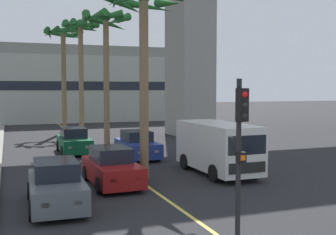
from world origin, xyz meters
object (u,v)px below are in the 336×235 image
(car_queue_second, at_px, (74,141))
(palm_tree_far_median, at_px, (63,47))
(palm_tree_near_median, at_px, (81,40))
(palm_tree_mid_median, at_px, (142,27))
(delivery_van, at_px, (218,146))
(palm_tree_farthest_median, at_px, (106,36))
(car_queue_fourth, at_px, (56,186))
(car_queue_third, at_px, (112,168))
(car_queue_front, at_px, (137,145))
(traffic_light_median_near, at_px, (240,143))

(car_queue_second, bearing_deg, palm_tree_far_median, 85.53)
(palm_tree_near_median, xyz_separation_m, palm_tree_far_median, (-0.15, 8.69, 0.28))
(palm_tree_mid_median, relative_size, palm_tree_far_median, 0.88)
(delivery_van, xyz_separation_m, palm_tree_far_median, (-4.33, 21.55, 6.32))
(car_queue_second, bearing_deg, palm_tree_farthest_median, -62.38)
(car_queue_second, relative_size, car_queue_fourth, 0.99)
(car_queue_third, xyz_separation_m, palm_tree_farthest_median, (1.25, 6.58, 6.16))
(car_queue_second, distance_m, car_queue_fourth, 12.11)
(palm_tree_mid_median, bearing_deg, car_queue_third, -156.71)
(palm_tree_near_median, bearing_deg, delivery_van, -72.01)
(car_queue_third, relative_size, palm_tree_far_median, 0.44)
(car_queue_front, relative_size, car_queue_second, 1.00)
(delivery_van, bearing_deg, car_queue_third, -174.06)
(palm_tree_near_median, xyz_separation_m, palm_tree_mid_median, (0.60, -12.72, -0.73))
(car_queue_second, height_order, delivery_van, delivery_van)
(delivery_van, xyz_separation_m, palm_tree_near_median, (-4.18, 12.86, 6.03))
(car_queue_third, bearing_deg, palm_tree_farthest_median, 79.21)
(car_queue_front, xyz_separation_m, palm_tree_farthest_median, (-1.67, 0.39, 6.16))
(car_queue_third, xyz_separation_m, traffic_light_median_near, (1.04, -8.55, 1.99))
(car_queue_second, height_order, car_queue_third, same)
(palm_tree_mid_median, relative_size, palm_tree_farthest_median, 0.99)
(traffic_light_median_near, bearing_deg, palm_tree_farthest_median, 89.19)
(palm_tree_far_median, relative_size, palm_tree_farthest_median, 1.13)
(car_queue_third, distance_m, palm_tree_mid_median, 6.11)
(car_queue_third, bearing_deg, traffic_light_median_near, -83.07)
(delivery_van, bearing_deg, car_queue_fourth, -157.84)
(traffic_light_median_near, bearing_deg, car_queue_third, 96.93)
(car_queue_second, distance_m, car_queue_third, 9.33)
(car_queue_front, bearing_deg, traffic_light_median_near, -97.27)
(delivery_van, bearing_deg, palm_tree_mid_median, 177.82)
(car_queue_front, bearing_deg, car_queue_second, 134.70)
(traffic_light_median_near, bearing_deg, car_queue_front, 82.73)
(car_queue_front, relative_size, palm_tree_mid_median, 0.50)
(palm_tree_far_median, bearing_deg, car_queue_fourth, -97.62)
(delivery_van, distance_m, traffic_light_median_near, 10.07)
(car_queue_front, xyz_separation_m, car_queue_fourth, (-5.41, -8.76, 0.00))
(car_queue_fourth, xyz_separation_m, traffic_light_median_near, (3.53, -5.98, 1.99))
(palm_tree_farthest_median, bearing_deg, car_queue_front, -13.16)
(car_queue_front, bearing_deg, palm_tree_mid_median, -103.86)
(traffic_light_median_near, relative_size, palm_tree_near_median, 0.48)
(car_queue_front, height_order, palm_tree_mid_median, palm_tree_mid_median)
(car_queue_fourth, height_order, palm_tree_near_median, palm_tree_near_median)
(car_queue_second, distance_m, palm_tree_near_median, 7.84)
(car_queue_front, relative_size, car_queue_third, 0.99)
(traffic_light_median_near, bearing_deg, palm_tree_far_median, 90.42)
(palm_tree_near_median, relative_size, palm_tree_mid_median, 1.07)
(car_queue_fourth, distance_m, palm_tree_near_median, 17.62)
(car_queue_third, distance_m, delivery_van, 5.20)
(delivery_van, bearing_deg, palm_tree_far_median, 101.35)
(car_queue_front, distance_m, car_queue_second, 4.41)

